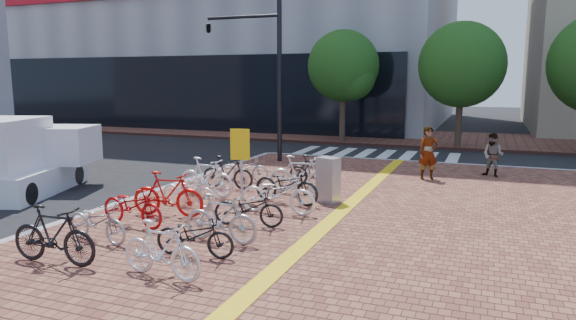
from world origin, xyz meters
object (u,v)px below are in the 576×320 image
at_px(bike_2, 132,206).
at_px(bike_14, 300,175).
at_px(bike_3, 168,194).
at_px(bike_13, 286,184).
at_px(pedestrian_a, 428,153).
at_px(box_truck, 27,158).
at_px(bike_6, 228,172).
at_px(bike_11, 249,208).
at_px(bike_10, 221,219).
at_px(bike_0, 53,235).
at_px(bike_15, 313,171).
at_px(bike_8, 161,250).
at_px(bike_4, 188,190).
at_px(bike_9, 195,235).
at_px(bike_7, 244,168).
at_px(bike_5, 206,177).
at_px(bike_12, 278,193).
at_px(yellow_sign, 241,151).
at_px(pedestrian_b, 493,155).
at_px(utility_box, 328,180).
at_px(bike_1, 97,221).
at_px(traffic_light_pole, 246,52).

xyz_separation_m(bike_2, bike_14, (2.46, 4.51, 0.09)).
height_order(bike_3, bike_13, bike_3).
distance_m(pedestrian_a, box_truck, 12.82).
relative_size(bike_6, bike_11, 1.02).
relative_size(bike_6, bike_10, 1.01).
height_order(bike_0, bike_15, bike_0).
bearing_deg(bike_8, bike_10, 5.45).
bearing_deg(bike_4, bike_9, -143.68).
height_order(bike_7, bike_8, bike_8).
relative_size(bike_4, bike_5, 0.88).
height_order(bike_9, bike_13, bike_13).
distance_m(bike_2, bike_8, 3.44).
height_order(bike_4, bike_10, bike_10).
distance_m(bike_12, yellow_sign, 2.07).
xyz_separation_m(bike_3, bike_8, (2.21, -3.42, -0.06)).
bearing_deg(pedestrian_b, bike_12, -100.76).
height_order(bike_4, pedestrian_a, pedestrian_a).
height_order(bike_3, pedestrian_b, pedestrian_b).
height_order(bike_9, pedestrian_a, pedestrian_a).
xyz_separation_m(bike_8, bike_14, (-0.01, 6.90, 0.08)).
height_order(bike_4, bike_8, bike_8).
distance_m(bike_5, utility_box, 3.55).
bearing_deg(yellow_sign, bike_3, -110.99).
xyz_separation_m(bike_4, bike_13, (2.30, 1.28, 0.09)).
bearing_deg(bike_8, bike_7, 21.94).
xyz_separation_m(bike_13, utility_box, (1.01, 0.58, 0.10)).
xyz_separation_m(bike_1, bike_6, (0.07, 5.63, 0.08)).
bearing_deg(bike_9, bike_11, -8.41).
relative_size(bike_2, box_truck, 0.41).
relative_size(bike_6, yellow_sign, 0.85).
xyz_separation_m(bike_11, bike_12, (0.20, 1.27, 0.08)).
bearing_deg(pedestrian_a, bike_5, -161.56).
distance_m(bike_4, bike_8, 5.00).
relative_size(pedestrian_b, box_truck, 0.34).
bearing_deg(pedestrian_b, bike_10, -94.24).
distance_m(bike_3, bike_5, 2.29).
distance_m(bike_0, bike_14, 7.39).
bearing_deg(bike_6, bike_1, 176.97).
xyz_separation_m(bike_8, pedestrian_a, (3.23, 10.64, 0.40)).
bearing_deg(bike_10, bike_15, 1.98).
relative_size(bike_9, bike_10, 0.95).
bearing_deg(utility_box, box_truck, -169.00).
distance_m(bike_1, utility_box, 6.19).
height_order(bike_8, bike_13, bike_13).
xyz_separation_m(bike_0, bike_10, (2.23, 2.24, -0.04)).
bearing_deg(bike_6, bike_3, -179.84).
relative_size(bike_7, bike_15, 1.00).
height_order(bike_2, traffic_light_pole, traffic_light_pole).
height_order(bike_1, bike_8, bike_8).
xyz_separation_m(bike_0, bike_2, (-0.24, 2.54, -0.07)).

